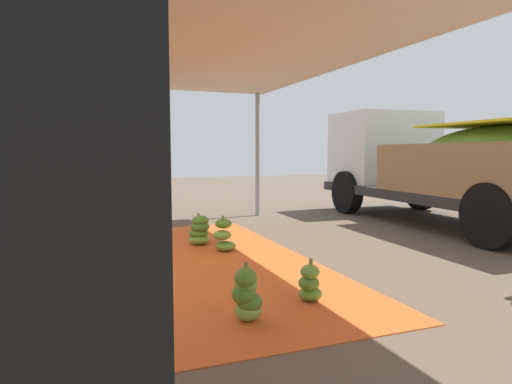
% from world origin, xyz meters
% --- Properties ---
extents(ground_plane, '(40.00, 40.00, 0.00)m').
position_xyz_m(ground_plane, '(0.00, 3.00, 0.00)').
color(ground_plane, brown).
extents(tarp_orange, '(5.63, 4.87, 0.01)m').
position_xyz_m(tarp_orange, '(0.00, 0.00, 0.01)').
color(tarp_orange, '#E05B23').
rests_on(tarp_orange, ground).
extents(tent_canopy, '(8.00, 7.00, 2.84)m').
position_xyz_m(tent_canopy, '(-0.00, -0.09, 2.75)').
color(tent_canopy, '#9EA0A5').
rests_on(tent_canopy, ground).
extents(banana_bunch_1, '(0.32, 0.31, 0.41)m').
position_xyz_m(banana_bunch_1, '(1.90, 1.65, 0.18)').
color(banana_bunch_1, '#60932D').
rests_on(banana_bunch_1, tarp_orange).
extents(banana_bunch_3, '(0.31, 0.32, 0.50)m').
position_xyz_m(banana_bunch_3, '(2.15, 0.91, 0.23)').
color(banana_bunch_3, '#75A83D').
rests_on(banana_bunch_3, tarp_orange).
extents(banana_bunch_4, '(0.44, 0.44, 0.49)m').
position_xyz_m(banana_bunch_4, '(-1.09, 1.28, 0.22)').
color(banana_bunch_4, '#6B9E38').
rests_on(banana_bunch_4, tarp_orange).
extents(banana_bunch_5, '(0.35, 0.33, 0.44)m').
position_xyz_m(banana_bunch_5, '(1.51, -0.67, 0.19)').
color(banana_bunch_5, '#6B9E38').
rests_on(banana_bunch_5, tarp_orange).
extents(banana_bunch_6, '(0.36, 0.38, 0.58)m').
position_xyz_m(banana_bunch_6, '(-1.19, -0.88, 0.26)').
color(banana_bunch_6, '#996628').
rests_on(banana_bunch_6, tarp_orange).
extents(banana_bunch_7, '(0.42, 0.41, 0.52)m').
position_xyz_m(banana_bunch_7, '(-0.52, 1.51, 0.22)').
color(banana_bunch_7, '#6B9E38').
rests_on(banana_bunch_7, tarp_orange).
extents(banana_bunch_8, '(0.36, 0.35, 0.46)m').
position_xyz_m(banana_bunch_8, '(-1.88, -0.39, 0.21)').
color(banana_bunch_8, '#75A83D').
rests_on(banana_bunch_8, tarp_orange).
extents(cargo_truck_main, '(6.22, 2.60, 2.40)m').
position_xyz_m(cargo_truck_main, '(-1.48, 6.44, 1.23)').
color(cargo_truck_main, '#2D2D2D').
rests_on(cargo_truck_main, ground).
extents(speaker_stack, '(0.62, 0.55, 2.03)m').
position_xyz_m(speaker_stack, '(3.97, -0.35, 1.02)').
color(speaker_stack, black).
rests_on(speaker_stack, ground).
extents(crate_0, '(0.56, 0.49, 0.37)m').
position_xyz_m(crate_0, '(-3.58, 0.34, 0.18)').
color(crate_0, '#B78947').
rests_on(crate_0, ground).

